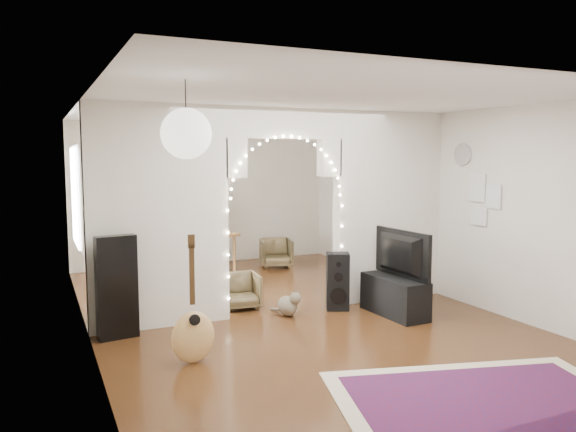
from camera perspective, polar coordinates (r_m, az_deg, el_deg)
name	(u,v)px	position (r m, az deg, el deg)	size (l,w,h in m)	color
floor	(284,310)	(7.69, -0.44, -9.55)	(7.50, 7.50, 0.00)	black
ceiling	(284,108)	(7.43, -0.46, 10.93)	(5.00, 7.50, 0.02)	white
wall_back	(205,194)	(10.96, -8.43, 2.25)	(5.00, 0.02, 2.70)	silver
wall_front	(494,257)	(4.32, 20.22, -3.93)	(5.00, 0.02, 2.70)	silver
wall_left	(84,220)	(6.83, -20.00, -0.36)	(0.02, 7.50, 2.70)	silver
wall_right	(435,204)	(8.75, 14.69, 1.15)	(0.02, 7.50, 2.70)	silver
divider_wall	(284,205)	(7.43, -0.45, 1.09)	(5.00, 0.20, 2.70)	silver
fairy_lights	(288,197)	(7.31, -0.03, 1.98)	(1.64, 0.04, 1.60)	#FFEABF
window	(76,196)	(8.60, -20.78, 1.88)	(0.04, 1.20, 1.40)	white
wall_clock	(463,154)	(8.25, 17.36, 6.00)	(0.31, 0.31, 0.03)	white
picture_frames	(482,199)	(7.98, 19.13, 1.64)	(0.02, 0.50, 0.70)	white
paper_lantern	(186,134)	(4.51, -10.30, 8.24)	(0.40, 0.40, 0.40)	white
ceiling_fan	(234,136)	(9.27, -5.52, 8.08)	(1.10, 1.10, 0.30)	#AB9239
area_rug	(491,406)	(5.20, 19.97, -17.68)	(2.52, 1.89, 0.02)	maroon
guitar_case	(117,287)	(6.70, -17.00, -6.94)	(0.45, 0.15, 1.19)	black
acoustic_guitar	(193,316)	(5.77, -9.66, -10.00)	(0.46, 0.20, 1.11)	tan
tabby_cat	(288,305)	(7.39, 0.02, -9.01)	(0.33, 0.54, 0.36)	brown
floor_speaker	(338,281)	(7.68, 5.07, -6.64)	(0.38, 0.36, 0.77)	black
media_console	(395,296)	(7.54, 10.78, -8.01)	(0.40, 1.00, 0.50)	black
tv	(395,254)	(7.43, 10.86, -3.82)	(1.07, 0.14, 0.62)	black
bookcase	(182,230)	(10.65, -10.67, -1.39)	(1.37, 0.35, 1.41)	beige
dining_table	(198,238)	(9.76, -9.08, -2.18)	(1.31, 0.98, 0.76)	brown
flower_vase	(198,228)	(9.74, -9.10, -1.20)	(0.18, 0.18, 0.19)	white
dining_chair_left	(240,291)	(7.76, -4.94, -7.58)	(0.51, 0.53, 0.48)	brown
dining_chair_right	(276,253)	(10.54, -1.21, -3.77)	(0.57, 0.59, 0.53)	brown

